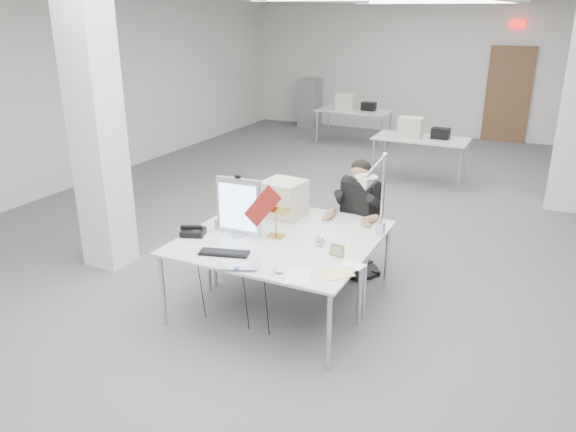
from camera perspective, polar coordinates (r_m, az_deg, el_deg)
name	(u,v)px	position (r m, az deg, el deg)	size (l,w,h in m)	color
room_shell	(361,107)	(7.20, 7.47, 10.90)	(10.04, 14.04, 3.24)	#575759
desk_main	(260,254)	(5.14, -2.83, -3.90)	(1.80, 0.90, 0.03)	silver
desk_second	(301,223)	(5.89, 1.33, -0.67)	(1.80, 0.90, 0.03)	silver
bg_desk_a	(421,139)	(10.05, 13.39, 7.65)	(1.60, 0.80, 0.03)	silver
bg_desk_b	(354,111)	(12.67, 6.72, 10.58)	(1.60, 0.80, 0.03)	silver
filing_cabinet	(310,103)	(14.63, 2.21, 11.43)	(0.45, 0.55, 1.20)	gray
office_chair	(359,232)	(6.34, 7.25, -1.58)	(0.49, 0.49, 1.01)	black
seated_person	(359,199)	(6.16, 7.26, 1.69)	(0.53, 0.67, 1.00)	black
monitor	(239,207)	(5.48, -5.02, 0.96)	(0.46, 0.05, 0.57)	silver
pennant	(262,206)	(5.30, -2.61, 1.00)	(0.43, 0.01, 0.18)	maroon
keyboard	(224,253)	(5.14, -6.50, -3.75)	(0.45, 0.15, 0.02)	black
laptop	(237,270)	(4.80, -5.21, -5.45)	(0.35, 0.23, 0.03)	silver
mouse	(278,271)	(4.75, -0.97, -5.62)	(0.09, 0.06, 0.04)	#B8B8BD
bankers_lamp	(276,221)	(5.42, -1.24, -0.47)	(0.30, 0.12, 0.34)	gold
desk_phone	(193,232)	(5.61, -9.59, -1.62)	(0.22, 0.20, 0.06)	black
picture_frame_left	(221,224)	(5.70, -6.81, -0.85)	(0.13, 0.01, 0.10)	#A18C45
picture_frame_right	(337,250)	(5.07, 5.01, -3.50)	(0.14, 0.01, 0.11)	#B2824D
desk_clock	(320,241)	(5.27, 3.22, -2.53)	(0.10, 0.10, 0.03)	#B4B5BA
paper_stack_a	(298,277)	(4.68, 1.00, -6.21)	(0.20, 0.29, 0.01)	white
paper_stack_b	(336,274)	(4.75, 4.88, -5.87)	(0.19, 0.27, 0.01)	#EAE58C
paper_stack_c	(353,265)	(4.92, 6.59, -4.97)	(0.20, 0.14, 0.01)	white
beige_monitor	(284,198)	(5.98, -0.42, 1.79)	(0.41, 0.39, 0.39)	beige
architect_lamp	(375,201)	(5.27, 8.82, 1.55)	(0.22, 0.66, 0.84)	silver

